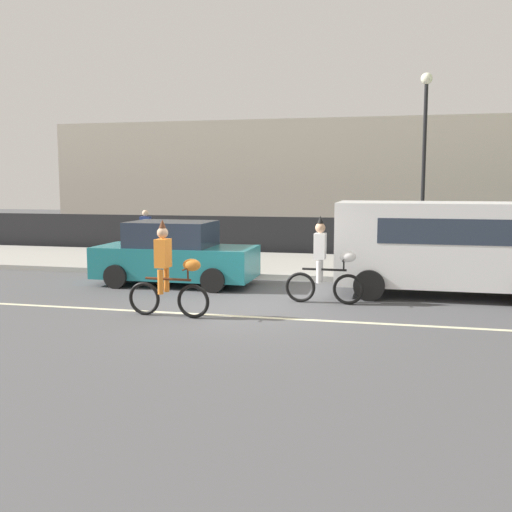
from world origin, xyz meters
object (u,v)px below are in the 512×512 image
(parade_cyclist_orange, at_px, (169,275))
(pedestrian_onlooker, at_px, (146,234))
(parade_cyclist_zebra, at_px, (325,265))
(parked_van_white, at_px, (450,241))
(parked_car_teal, at_px, (175,255))
(street_lamp_post, at_px, (425,139))

(parade_cyclist_orange, distance_m, pedestrian_onlooker, 7.53)
(parade_cyclist_zebra, height_order, pedestrian_onlooker, parade_cyclist_zebra)
(parade_cyclist_zebra, bearing_deg, pedestrian_onlooker, 142.97)
(parked_van_white, bearing_deg, parked_car_teal, 179.93)
(parked_car_teal, bearing_deg, parade_cyclist_orange, -70.88)
(parade_cyclist_orange, bearing_deg, street_lamp_post, 60.05)
(parked_van_white, bearing_deg, parade_cyclist_zebra, -150.53)
(street_lamp_post, xyz_separation_m, pedestrian_onlooker, (-8.53, -2.16, -2.97))
(parade_cyclist_zebra, relative_size, pedestrian_onlooker, 1.19)
(street_lamp_post, bearing_deg, parked_car_teal, -139.91)
(parked_car_teal, bearing_deg, parked_van_white, -0.07)
(parade_cyclist_zebra, xyz_separation_m, parked_car_teal, (-4.06, 1.54, -0.06))
(pedestrian_onlooker, bearing_deg, parked_car_teal, -55.45)
(parade_cyclist_orange, relative_size, parked_van_white, 0.38)
(parked_van_white, relative_size, street_lamp_post, 0.85)
(parked_van_white, xyz_separation_m, pedestrian_onlooker, (-8.96, 3.18, -0.27))
(parade_cyclist_zebra, bearing_deg, parked_van_white, 29.47)
(parade_cyclist_zebra, distance_m, pedestrian_onlooker, 7.83)
(parade_cyclist_zebra, bearing_deg, street_lamp_post, 71.67)
(parked_van_white, xyz_separation_m, parked_car_teal, (-6.77, 0.01, -0.50))
(parked_car_teal, bearing_deg, pedestrian_onlooker, 124.55)
(parade_cyclist_orange, height_order, parked_van_white, parked_van_white)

